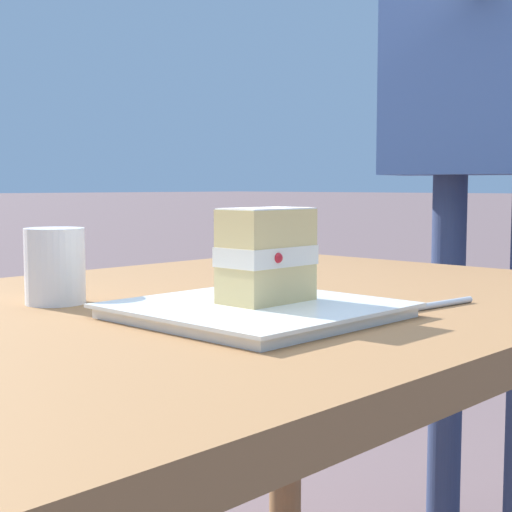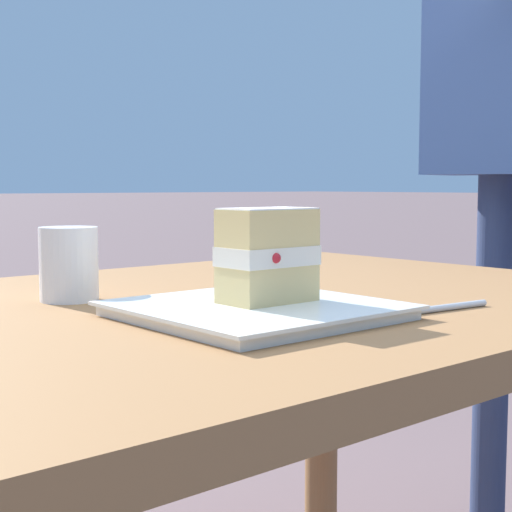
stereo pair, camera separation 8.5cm
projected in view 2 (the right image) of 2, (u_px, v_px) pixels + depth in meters
name	position (u px, v px, depth m)	size (l,w,h in m)	color
patio_table	(226.00, 376.00, 1.01)	(1.20, 0.83, 0.69)	olive
dessert_plate	(256.00, 310.00, 0.86)	(0.27, 0.27, 0.02)	white
cake_slice	(268.00, 255.00, 0.86)	(0.11, 0.08, 0.11)	#E0C17A
dessert_fork	(428.00, 310.00, 0.89)	(0.17, 0.04, 0.01)	silver
coffee_cup	(69.00, 263.00, 0.98)	(0.07, 0.07, 0.09)	white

